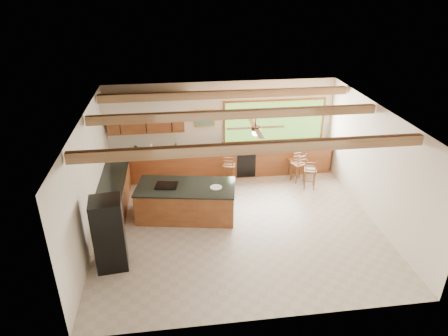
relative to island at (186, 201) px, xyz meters
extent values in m
plane|color=#BCAB9C|center=(1.30, -0.60, -0.45)|extent=(7.20, 7.20, 0.00)
cube|color=beige|center=(1.30, 2.65, 1.05)|extent=(7.20, 0.04, 3.00)
cube|color=beige|center=(1.30, -3.85, 1.05)|extent=(7.20, 0.04, 3.00)
cube|color=beige|center=(-2.30, -0.60, 1.05)|extent=(0.04, 6.50, 3.00)
cube|color=beige|center=(4.90, -0.60, 1.05)|extent=(0.04, 6.50, 3.00)
cube|color=#956A4A|center=(1.30, -0.60, 2.55)|extent=(7.20, 6.50, 0.04)
cube|color=#9F754F|center=(1.30, -2.20, 2.41)|extent=(7.10, 0.15, 0.22)
cube|color=#9F754F|center=(1.30, -0.10, 2.41)|extent=(7.10, 0.15, 0.22)
cube|color=#9F754F|center=(1.30, 1.70, 2.41)|extent=(7.10, 0.15, 0.22)
cube|color=brown|center=(-1.05, 2.46, 1.45)|extent=(2.30, 0.35, 0.70)
cube|color=white|center=(-1.05, 2.39, 2.05)|extent=(2.60, 0.50, 0.48)
cylinder|color=#FFEABF|center=(-1.75, 2.39, 1.82)|extent=(0.10, 0.10, 0.01)
cylinder|color=#FFEABF|center=(-0.35, 2.39, 1.82)|extent=(0.10, 0.10, 0.01)
cube|color=#80C546|center=(3.00, 2.62, 1.22)|extent=(3.20, 0.04, 1.30)
cube|color=#AC9834|center=(0.75, 2.62, 1.40)|extent=(0.64, 0.03, 0.54)
cube|color=#386548|center=(0.75, 2.60, 1.40)|extent=(0.54, 0.01, 0.44)
cube|color=brown|center=(1.30, 2.31, -0.01)|extent=(7.00, 0.65, 0.88)
cube|color=black|center=(1.30, 2.31, 0.45)|extent=(7.04, 0.69, 0.04)
cube|color=brown|center=(-1.96, 0.75, -0.01)|extent=(0.65, 2.35, 0.88)
cube|color=black|center=(-1.96, 0.75, 0.45)|extent=(0.69, 2.39, 0.04)
cube|color=black|center=(2.00, 1.98, -0.03)|extent=(0.60, 0.02, 0.78)
cube|color=silver|center=(1.30, 2.31, 0.45)|extent=(0.50, 0.38, 0.03)
cylinder|color=silver|center=(1.30, 2.51, 0.62)|extent=(0.03, 0.03, 0.30)
cylinder|color=silver|center=(1.30, 2.41, 0.75)|extent=(0.03, 0.20, 0.03)
cylinder|color=silver|center=(-0.98, 2.31, 0.61)|extent=(0.12, 0.12, 0.29)
cylinder|color=#1C3F19|center=(-1.45, 2.39, 0.58)|extent=(0.06, 0.06, 0.22)
cylinder|color=#1C3F19|center=(-1.41, 2.44, 0.56)|extent=(0.05, 0.05, 0.18)
cube|color=black|center=(4.21, 2.26, 0.51)|extent=(0.20, 0.16, 0.09)
cube|color=brown|center=(0.00, 0.00, -0.02)|extent=(2.72, 1.61, 0.87)
cube|color=black|center=(0.00, 0.00, 0.43)|extent=(2.77, 1.65, 0.04)
cube|color=black|center=(-0.50, 0.09, 0.46)|extent=(0.64, 0.54, 0.02)
cylinder|color=silver|center=(0.78, -0.18, 0.46)|extent=(0.31, 0.31, 0.02)
cube|color=black|center=(-1.75, -1.85, 0.40)|extent=(0.73, 0.71, 1.70)
cube|color=silver|center=(-1.42, -1.85, 0.40)|extent=(0.02, 0.05, 1.56)
cube|color=brown|center=(1.40, 1.69, 0.17)|extent=(0.46, 0.46, 0.04)
cylinder|color=brown|center=(1.25, 1.54, -0.15)|extent=(0.04, 0.04, 0.61)
cylinder|color=brown|center=(1.55, 1.54, -0.15)|extent=(0.04, 0.04, 0.61)
cylinder|color=brown|center=(1.25, 1.84, -0.15)|extent=(0.04, 0.04, 0.61)
cylinder|color=brown|center=(1.55, 1.84, -0.15)|extent=(0.04, 0.04, 0.61)
cube|color=brown|center=(3.56, 1.54, 0.15)|extent=(0.47, 0.47, 0.04)
cylinder|color=brown|center=(3.42, 1.40, -0.16)|extent=(0.03, 0.03, 0.59)
cylinder|color=brown|center=(3.70, 1.40, -0.16)|extent=(0.03, 0.03, 0.59)
cylinder|color=brown|center=(3.42, 1.69, -0.16)|extent=(0.03, 0.03, 0.59)
cylinder|color=brown|center=(3.70, 1.69, -0.16)|extent=(0.03, 0.03, 0.59)
cube|color=brown|center=(3.54, 1.85, 0.15)|extent=(0.43, 0.43, 0.04)
cylinder|color=brown|center=(3.40, 1.71, -0.16)|extent=(0.03, 0.03, 0.58)
cylinder|color=brown|center=(3.68, 1.71, -0.16)|extent=(0.03, 0.03, 0.58)
cylinder|color=brown|center=(3.40, 1.99, -0.16)|extent=(0.03, 0.03, 0.58)
cylinder|color=brown|center=(3.68, 1.99, -0.16)|extent=(0.03, 0.03, 0.58)
cube|color=brown|center=(3.80, 1.09, 0.15)|extent=(0.44, 0.44, 0.04)
cylinder|color=brown|center=(3.66, 0.95, -0.16)|extent=(0.03, 0.03, 0.58)
cylinder|color=brown|center=(3.94, 0.95, -0.16)|extent=(0.03, 0.03, 0.58)
cylinder|color=brown|center=(3.66, 1.23, -0.16)|extent=(0.03, 0.03, 0.58)
cylinder|color=brown|center=(3.94, 1.23, -0.16)|extent=(0.03, 0.03, 0.58)
camera|label=1|loc=(-0.21, -9.28, 5.50)|focal=32.00mm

